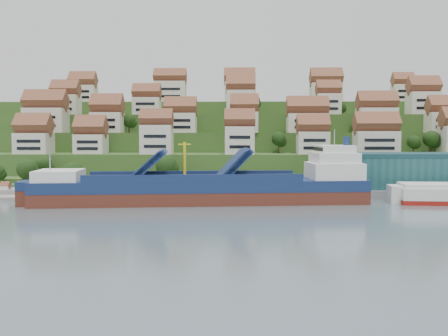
{
  "coord_description": "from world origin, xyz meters",
  "views": [
    {
      "loc": [
        -2.18,
        -126.71,
        17.84
      ],
      "look_at": [
        -5.16,
        14.0,
        8.0
      ],
      "focal_mm": 40.0,
      "sensor_mm": 36.0,
      "label": 1
    }
  ],
  "objects": [
    {
      "name": "warehouse",
      "position": [
        52.0,
        17.0,
        7.2
      ],
      "size": [
        60.0,
        15.0,
        10.0
      ],
      "primitive_type": "cube",
      "color": "#205457",
      "rests_on": "quay"
    },
    {
      "name": "hillside_trees",
      "position": [
        -18.68,
        40.79,
        14.91
      ],
      "size": [
        141.33,
        60.6,
        30.77
      ],
      "color": "#1E3B13",
      "rests_on": "ground"
    },
    {
      "name": "cargo_ship",
      "position": [
        -8.21,
        -0.22,
        3.5
      ],
      "size": [
        84.76,
        21.45,
        18.68
      ],
      "rotation": [
        0.0,
        0.0,
        0.1
      ],
      "color": "#5C281C",
      "rests_on": "ground"
    },
    {
      "name": "pebble_beach",
      "position": [
        -58.0,
        12.0,
        0.5
      ],
      "size": [
        45.0,
        20.0,
        1.0
      ],
      "primitive_type": "cube",
      "color": "gray",
      "rests_on": "ground"
    },
    {
      "name": "beach_huts",
      "position": [
        -60.0,
        10.75,
        2.1
      ],
      "size": [
        14.4,
        3.7,
        2.2
      ],
      "color": "white",
      "rests_on": "pebble_beach"
    },
    {
      "name": "hillside_village",
      "position": [
        0.98,
        60.45,
        24.24
      ],
      "size": [
        157.6,
        63.36,
        29.05
      ],
      "color": "silver",
      "rests_on": "ground"
    },
    {
      "name": "hillside",
      "position": [
        0.0,
        103.55,
        10.66
      ],
      "size": [
        260.0,
        128.0,
        31.0
      ],
      "color": "#2D4C1E",
      "rests_on": "ground"
    },
    {
      "name": "flagpole",
      "position": [
        18.11,
        10.0,
        6.88
      ],
      "size": [
        1.28,
        0.16,
        8.0
      ],
      "color": "gray",
      "rests_on": "quay"
    },
    {
      "name": "quay",
      "position": [
        20.0,
        15.0,
        1.1
      ],
      "size": [
        180.0,
        14.0,
        2.2
      ],
      "primitive_type": "cube",
      "color": "gray",
      "rests_on": "ground"
    },
    {
      "name": "ground",
      "position": [
        0.0,
        0.0,
        0.0
      ],
      "size": [
        300.0,
        300.0,
        0.0
      ],
      "primitive_type": "plane",
      "color": "slate",
      "rests_on": "ground"
    }
  ]
}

